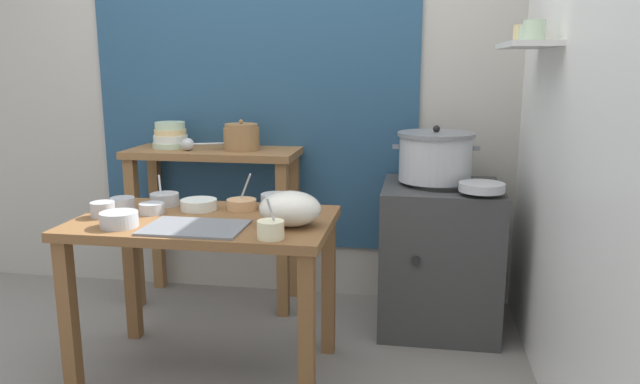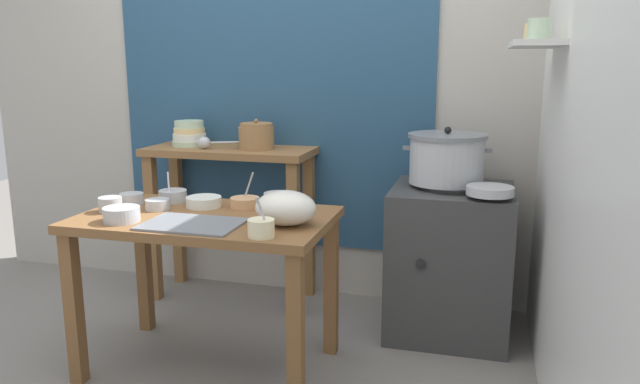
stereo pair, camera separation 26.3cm
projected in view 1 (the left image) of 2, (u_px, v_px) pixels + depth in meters
The scene contains 22 objects.
ground_plane at pixel (231, 374), 2.71m from camera, with size 9.00×9.00×0.00m, color gray.
wall_back at pixel (295, 76), 3.48m from camera, with size 4.40×0.12×2.60m.
wall_right at pixel (571, 82), 2.41m from camera, with size 0.30×3.20×2.60m.
prep_table at pixel (205, 243), 2.61m from camera, with size 1.10×0.66×0.72m.
back_shelf_table at pixel (214, 188), 3.42m from camera, with size 0.96×0.40×0.90m.
stove_block at pixel (439, 256), 3.16m from camera, with size 0.60×0.61×0.78m.
steamer_pot at pixel (435, 156), 3.07m from camera, with size 0.44×0.39×0.29m.
clay_pot at pixel (242, 137), 3.33m from camera, with size 0.20×0.20×0.17m.
bowl_stack_enamel at pixel (170, 136), 3.43m from camera, with size 0.21×0.21×0.15m.
ladle at pixel (190, 144), 3.32m from camera, with size 0.27×0.13×0.07m.
serving_tray at pixel (195, 228), 2.42m from camera, with size 0.40×0.28×0.01m, color slate.
plastic_bag at pixel (290, 209), 2.45m from camera, with size 0.26×0.21×0.14m, color silver.
wide_pan at pixel (482, 187), 2.84m from camera, with size 0.22×0.22×0.04m, color #B7BABF.
prep_bowl_0 at pixel (152, 208), 2.66m from camera, with size 0.11×0.11×0.05m.
prep_bowl_1 at pixel (103, 209), 2.60m from camera, with size 0.10×0.10×0.07m.
prep_bowl_2 at pixel (165, 199), 2.81m from camera, with size 0.13×0.13×0.14m.
prep_bowl_3 at pixel (242, 204), 2.73m from camera, with size 0.13×0.13×0.17m.
prep_bowl_4 at pixel (122, 203), 2.74m from camera, with size 0.11×0.11×0.05m.
prep_bowl_5 at pixel (276, 201), 2.75m from camera, with size 0.14×0.14×0.07m.
prep_bowl_6 at pixel (119, 219), 2.44m from camera, with size 0.15×0.15×0.06m.
prep_bowl_7 at pixel (199, 204), 2.73m from camera, with size 0.16×0.16×0.05m.
prep_bowl_8 at pixel (271, 229), 2.27m from camera, with size 0.10×0.10×0.17m.
Camera 1 is at (0.80, -2.38, 1.37)m, focal length 33.73 mm.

